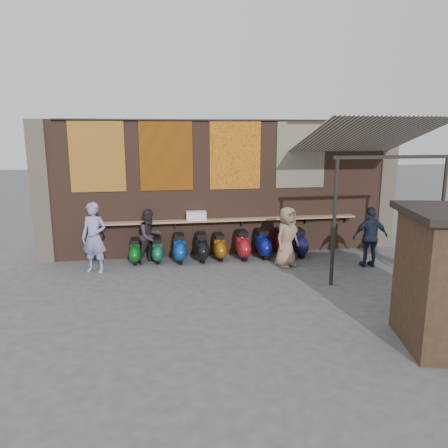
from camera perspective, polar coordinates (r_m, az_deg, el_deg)
name	(u,v)px	position (r m, az deg, el deg)	size (l,w,h in m)	color
ground	(242,281)	(10.99, 2.31, -7.50)	(70.00, 70.00, 0.00)	#474749
brick_wall	(224,188)	(13.12, -0.01, 4.71)	(10.00, 0.40, 4.00)	brown
pier_left	(41,192)	(13.31, -22.74, 3.88)	(0.50, 0.50, 4.00)	#4C4238
pier_right	(385,185)	(14.88, 20.23, 4.84)	(0.50, 0.50, 4.00)	#4C4238
eating_counter	(226,220)	(12.91, 0.26, 0.54)	(8.00, 0.32, 0.05)	#9E7A51
shelf_box	(196,216)	(12.73, -3.66, 1.07)	(0.57, 0.32, 0.26)	white
tapestry_redgold	(97,156)	(12.72, -16.24, 8.53)	(1.50, 0.02, 2.00)	maroon
tapestry_sun	(166,155)	(12.65, -7.56, 8.88)	(1.50, 0.02, 2.00)	#CA650B
tapestry_orange	(235,155)	(12.87, 1.48, 9.03)	(1.50, 0.02, 2.00)	orange
tapestry_multi	(301,154)	(13.39, 10.02, 8.97)	(1.50, 0.02, 2.00)	teal
hang_rail	(225,120)	(12.79, 0.16, 13.41)	(0.06, 0.06, 9.50)	black
scooter_stool_0	(135,251)	(12.63, -11.54, -3.50)	(0.32, 0.72, 0.68)	#0D5F1D
scooter_stool_1	(158,250)	(12.62, -8.67, -3.43)	(0.32, 0.71, 0.68)	#186144
scooter_stool_2	(179,248)	(12.56, -5.84, -3.16)	(0.37, 0.83, 0.79)	#0E3D9A
scooter_stool_3	(202,247)	(12.62, -2.95, -3.05)	(0.37, 0.83, 0.79)	black
scooter_stool_4	(219,247)	(12.75, -0.62, -2.99)	(0.35, 0.78, 0.74)	#92530D
scooter_stool_5	(242,245)	(12.79, 2.42, -2.77)	(0.39, 0.86, 0.81)	#A7161E
scooter_stool_6	(262,244)	(12.96, 5.04, -2.58)	(0.39, 0.87, 0.82)	navy
scooter_stool_7	(282,243)	(13.13, 7.57, -2.47)	(0.39, 0.86, 0.82)	#B00D26
scooter_stool_8	(299,243)	(13.27, 9.71, -2.41)	(0.38, 0.84, 0.80)	#141244
diner_left	(94,238)	(11.96, -16.60, -1.71)	(0.68, 0.45, 1.87)	#878BC4
diner_right	(150,236)	(12.48, -9.66, -1.58)	(0.75, 0.58, 1.54)	#2C222A
shopper_navy	(370,237)	(12.59, 18.57, -1.63)	(0.98, 0.41, 1.67)	#162033
shopper_grey	(446,250)	(11.95, 27.02, -3.03)	(1.08, 0.62, 1.68)	#4F5054
shopper_tan	(287,237)	(12.10, 8.22, -1.67)	(0.81, 0.53, 1.66)	#91705C
stall_shelf	(448,284)	(9.38, 27.26, -6.95)	(1.76, 0.10, 0.06)	#473321
awning_canvas	(365,136)	(12.39, 17.92, 10.90)	(3.20, 3.40, 0.03)	beige
awning_ledger	(340,122)	(13.83, 14.97, 12.79)	(3.30, 0.08, 0.12)	#33261C
awning_header	(394,157)	(11.09, 21.31, 8.16)	(3.00, 0.08, 0.08)	black
awning_post_left	(334,223)	(10.65, 14.18, 0.16)	(0.09, 0.09, 3.10)	black
awning_post_right	(441,219)	(12.04, 26.50, 0.60)	(0.09, 0.09, 3.10)	black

